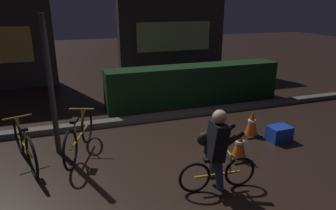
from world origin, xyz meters
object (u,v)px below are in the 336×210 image
(traffic_cone_far, at_px, (252,123))
(blue_crate, at_px, (279,133))
(street_post, at_px, (51,88))
(traffic_cone_near, at_px, (240,145))
(parked_bike_center_left, at_px, (79,136))
(parked_bike_left_mid, at_px, (25,145))
(cyclist, at_px, (217,150))

(traffic_cone_far, relative_size, blue_crate, 1.25)
(street_post, xyz_separation_m, traffic_cone_near, (3.01, -1.30, -0.97))
(parked_bike_center_left, relative_size, traffic_cone_far, 2.97)
(parked_bike_center_left, distance_m, blue_crate, 3.87)
(parked_bike_left_mid, distance_m, traffic_cone_far, 4.31)
(parked_bike_left_mid, distance_m, parked_bike_center_left, 0.90)
(street_post, height_order, parked_bike_left_mid, street_post)
(street_post, xyz_separation_m, parked_bike_center_left, (0.38, -0.21, -0.88))
(traffic_cone_near, bearing_deg, street_post, 156.68)
(parked_bike_center_left, xyz_separation_m, traffic_cone_far, (3.41, -0.29, -0.09))
(parked_bike_left_mid, xyz_separation_m, traffic_cone_far, (4.31, -0.23, -0.09))
(street_post, xyz_separation_m, parked_bike_left_mid, (-0.51, -0.27, -0.88))
(street_post, height_order, traffic_cone_near, street_post)
(blue_crate, bearing_deg, parked_bike_center_left, 169.78)
(parked_bike_left_mid, relative_size, blue_crate, 3.70)
(parked_bike_center_left, distance_m, cyclist, 2.54)
(traffic_cone_far, bearing_deg, traffic_cone_near, -134.30)
(street_post, relative_size, traffic_cone_near, 4.41)
(parked_bike_center_left, bearing_deg, traffic_cone_near, -93.08)
(parked_bike_center_left, xyz_separation_m, blue_crate, (3.80, -0.69, -0.21))
(traffic_cone_far, bearing_deg, cyclist, -137.43)
(traffic_cone_far, distance_m, blue_crate, 0.57)
(parked_bike_center_left, bearing_deg, parked_bike_left_mid, 113.00)
(blue_crate, bearing_deg, parked_bike_left_mid, 172.38)
(parked_bike_left_mid, xyz_separation_m, cyclist, (2.71, -1.69, 0.28))
(traffic_cone_near, xyz_separation_m, blue_crate, (1.17, 0.40, -0.12))
(street_post, relative_size, traffic_cone_far, 4.50)
(parked_bike_left_mid, relative_size, cyclist, 1.31)
(street_post, bearing_deg, parked_bike_left_mid, -152.07)
(parked_bike_left_mid, bearing_deg, blue_crate, -114.82)
(parked_bike_left_mid, relative_size, parked_bike_center_left, 1.00)
(traffic_cone_far, xyz_separation_m, blue_crate, (0.39, -0.40, -0.11))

